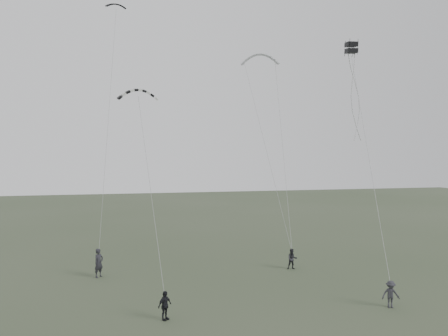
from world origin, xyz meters
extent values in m
plane|color=#35432B|center=(0.00, 0.00, 0.00)|extent=(140.00, 140.00, 0.00)
imported|color=black|center=(-7.90, 7.43, 0.98)|extent=(0.84, 0.84, 1.97)
imported|color=#222227|center=(5.83, 6.44, 0.75)|extent=(0.82, 0.69, 1.49)
imported|color=black|center=(-4.15, -1.30, 0.75)|extent=(0.91, 0.84, 1.49)
imported|color=#29292F|center=(8.16, -2.25, 0.75)|extent=(1.06, 0.75, 1.50)
camera|label=1|loc=(-6.04, -23.41, 8.54)|focal=35.00mm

